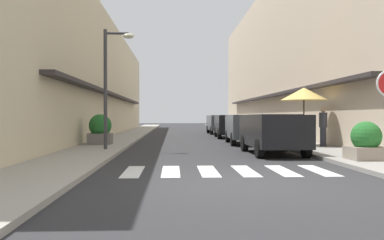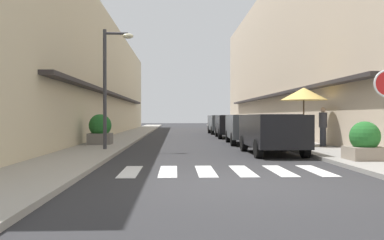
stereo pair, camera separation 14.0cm
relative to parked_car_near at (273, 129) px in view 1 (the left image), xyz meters
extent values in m
plane|color=#2B2B2D|center=(-2.29, 12.68, -0.92)|extent=(105.75, 105.75, 0.00)
cube|color=#9E998E|center=(-6.75, 12.68, -0.86)|extent=(2.25, 67.29, 0.12)
cube|color=gray|center=(2.18, 12.68, -0.86)|extent=(2.25, 67.29, 0.12)
cube|color=beige|center=(-10.38, 14.09, 3.10)|extent=(5.00, 45.26, 8.05)
cube|color=#332D2D|center=(-7.63, 14.09, 1.88)|extent=(0.50, 31.68, 0.16)
cube|color=#C6B299|center=(5.80, 14.09, 4.68)|extent=(5.00, 45.26, 11.21)
cube|color=#332D2D|center=(3.05, 14.09, 1.88)|extent=(0.50, 31.68, 0.16)
cube|color=silver|center=(-4.66, -4.51, -0.91)|extent=(0.45, 2.20, 0.01)
cube|color=silver|center=(-3.71, -4.51, -0.91)|extent=(0.45, 2.20, 0.01)
cube|color=silver|center=(-2.76, -4.51, -0.91)|extent=(0.45, 2.20, 0.01)
cube|color=silver|center=(-1.81, -4.51, -0.91)|extent=(0.45, 2.20, 0.01)
cube|color=silver|center=(-0.86, -4.51, -0.91)|extent=(0.45, 2.20, 0.01)
cube|color=silver|center=(0.09, -4.51, -0.91)|extent=(0.45, 2.20, 0.01)
cube|color=black|center=(0.00, 0.04, -0.04)|extent=(1.80, 4.11, 1.13)
cube|color=black|center=(0.00, -0.17, 0.27)|extent=(1.50, 2.31, 0.56)
cylinder|color=black|center=(-0.81, 1.38, -0.60)|extent=(0.23, 0.64, 0.64)
cylinder|color=black|center=(0.78, 1.40, -0.60)|extent=(0.23, 0.64, 0.64)
cylinder|color=black|center=(-0.78, -1.32, -0.60)|extent=(0.23, 0.64, 0.64)
cylinder|color=black|center=(0.81, -1.30, -0.60)|extent=(0.23, 0.64, 0.64)
cube|color=#4C5156|center=(0.00, 5.55, -0.04)|extent=(1.91, 4.23, 1.13)
cube|color=black|center=(0.00, 5.34, 0.27)|extent=(1.56, 2.39, 0.56)
cylinder|color=black|center=(-0.74, 6.96, -0.60)|extent=(0.24, 0.65, 0.64)
cylinder|color=black|center=(0.85, 6.90, -0.60)|extent=(0.24, 0.65, 0.64)
cylinder|color=black|center=(-0.85, 4.21, -0.60)|extent=(0.24, 0.65, 0.64)
cylinder|color=black|center=(0.74, 4.15, -0.60)|extent=(0.24, 0.65, 0.64)
cube|color=black|center=(0.00, 11.45, -0.04)|extent=(1.89, 4.36, 1.13)
cube|color=black|center=(0.00, 11.24, 0.27)|extent=(1.55, 2.46, 0.56)
cylinder|color=black|center=(-0.75, 12.90, -0.60)|extent=(0.24, 0.65, 0.64)
cylinder|color=black|center=(0.84, 12.85, -0.60)|extent=(0.24, 0.65, 0.64)
cylinder|color=black|center=(-0.84, 10.06, -0.60)|extent=(0.24, 0.65, 0.64)
cylinder|color=black|center=(0.75, 10.00, -0.60)|extent=(0.24, 0.65, 0.64)
cube|color=#4C5156|center=(0.00, 17.25, -0.04)|extent=(1.80, 3.94, 1.13)
cube|color=black|center=(0.00, 17.05, 0.27)|extent=(1.50, 2.21, 0.56)
cylinder|color=black|center=(-0.81, 18.53, -0.60)|extent=(0.23, 0.64, 0.64)
cylinder|color=black|center=(0.78, 18.55, -0.60)|extent=(0.23, 0.64, 0.64)
cylinder|color=black|center=(-0.78, 15.95, -0.60)|extent=(0.23, 0.64, 0.64)
cylinder|color=black|center=(0.81, 15.97, -0.60)|extent=(0.23, 0.64, 0.64)
cylinder|color=#38383D|center=(-6.29, 1.25, 1.53)|extent=(0.14, 0.14, 4.66)
cylinder|color=#38383D|center=(-5.84, 1.25, 3.71)|extent=(0.90, 0.10, 0.10)
ellipsoid|color=beige|center=(-5.39, 1.25, 3.61)|extent=(0.44, 0.28, 0.20)
cylinder|color=#262626|center=(2.06, 2.85, -0.77)|extent=(0.48, 0.48, 0.06)
cylinder|color=#4C3823|center=(2.06, 2.85, 0.33)|extent=(0.06, 0.06, 2.26)
cone|color=#D8B259|center=(2.06, 2.85, 1.45)|extent=(2.03, 2.03, 0.55)
cube|color=gray|center=(2.05, -3.01, -0.61)|extent=(1.02, 1.02, 0.38)
sphere|color=#236628|center=(2.05, -3.01, -0.11)|extent=(0.89, 0.89, 0.89)
cube|color=slate|center=(-6.98, 4.03, -0.55)|extent=(1.03, 1.03, 0.50)
sphere|color=#236628|center=(-6.98, 4.03, 0.06)|extent=(1.03, 1.03, 1.03)
cylinder|color=#282B33|center=(2.70, 2.25, -0.40)|extent=(0.26, 0.26, 0.80)
cylinder|color=#333338|center=(2.70, 2.25, 0.32)|extent=(0.34, 0.34, 0.64)
sphere|color=tan|center=(2.70, 2.25, 0.75)|extent=(0.22, 0.22, 0.22)
camera|label=1|loc=(-3.65, -14.93, 0.49)|focal=38.58mm
camera|label=2|loc=(-3.51, -14.94, 0.49)|focal=38.58mm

